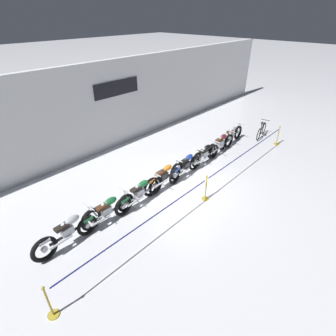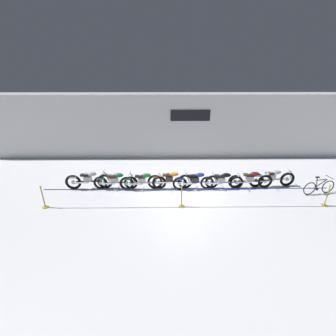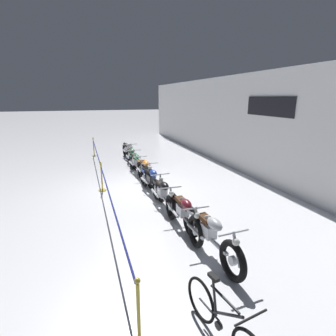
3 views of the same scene
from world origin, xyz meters
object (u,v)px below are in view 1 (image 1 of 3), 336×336
motorcycle_green_2 (140,193)px  bicycle (261,131)px  motorcycle_orange_3 (164,177)px  stanchion_far_left (184,198)px  motorcycle_black_5 (205,154)px  motorcycle_maroon_6 (221,144)px  motorcycle_blue_4 (187,165)px  motorcycle_silver_7 (231,136)px  stanchion_mid_left (206,191)px  stanchion_mid_right (277,138)px  motorcycle_silver_0 (69,231)px  motorcycle_green_1 (107,211)px

motorcycle_green_2 → bicycle: 8.54m
motorcycle_orange_3 → stanchion_far_left: size_ratio=0.18×
motorcycle_black_5 → motorcycle_maroon_6: size_ratio=0.97×
motorcycle_green_2 → motorcycle_blue_4: bearing=0.5°
motorcycle_silver_7 → stanchion_far_left: 6.33m
bicycle → stanchion_mid_left: bearing=-171.1°
motorcycle_blue_4 → stanchion_mid_left: size_ratio=2.25×
motorcycle_orange_3 → stanchion_mid_left: stanchion_mid_left is taller
stanchion_far_left → bicycle: bearing=7.5°
bicycle → stanchion_mid_right: (-0.34, -1.05, -0.01)m
motorcycle_silver_0 → motorcycle_black_5: 6.68m
motorcycle_orange_3 → stanchion_mid_left: (0.45, -1.67, -0.13)m
motorcycle_silver_0 → motorcycle_green_2: 2.72m
motorcycle_green_1 → stanchion_far_left: (1.90, -1.65, 0.30)m
stanchion_mid_left → motorcycle_black_5: bearing=36.8°
motorcycle_green_1 → stanchion_mid_left: bearing=-27.3°
motorcycle_silver_0 → motorcycle_maroon_6: (8.14, -0.00, -0.02)m
motorcycle_black_5 → stanchion_mid_left: size_ratio=2.06×
motorcycle_silver_0 → bicycle: bearing=-3.3°
motorcycle_maroon_6 → motorcycle_black_5: bearing=-176.5°
motorcycle_silver_0 → motorcycle_silver_7: motorcycle_silver_0 is taller
motorcycle_green_2 → motorcycle_maroon_6: 5.42m
motorcycle_green_1 → motorcycle_maroon_6: bearing=0.4°
motorcycle_maroon_6 → stanchion_mid_left: bearing=-154.8°
motorcycle_green_2 → motorcycle_black_5: bearing=0.4°
motorcycle_blue_4 → stanchion_mid_right: 5.75m
stanchion_far_left → motorcycle_green_1: bearing=139.1°
motorcycle_black_5 → motorcycle_orange_3: bearing=178.7°
stanchion_mid_right → motorcycle_green_2: bearing=169.1°
motorcycle_blue_4 → stanchion_mid_right: stanchion_mid_right is taller
motorcycle_green_1 → motorcycle_orange_3: bearing=0.4°
motorcycle_silver_0 → stanchion_far_left: (3.24, -1.70, 0.27)m
bicycle → stanchion_mid_right: stanchion_mid_right is taller
motorcycle_blue_4 → motorcycle_orange_3: bearing=177.3°
motorcycle_silver_0 → stanchion_mid_left: stanchion_mid_left is taller
motorcycle_green_1 → motorcycle_maroon_6: motorcycle_maroon_6 is taller
motorcycle_orange_3 → motorcycle_blue_4: (1.30, -0.06, -0.02)m
motorcycle_maroon_6 → stanchion_far_left: 5.19m
motorcycle_silver_0 → stanchion_mid_left: size_ratio=2.25×
motorcycle_green_1 → motorcycle_silver_7: size_ratio=0.92×
stanchion_mid_left → motorcycle_green_1: bearing=152.7°
stanchion_mid_left → stanchion_mid_right: size_ratio=1.00×
motorcycle_silver_0 → motorcycle_blue_4: 5.37m
motorcycle_blue_4 → bicycle: bearing=-5.4°
motorcycle_black_5 → stanchion_mid_left: bearing=-143.2°
motorcycle_orange_3 → bicycle: (7.16, -0.62, -0.12)m
stanchion_far_left → stanchion_mid_right: (7.65, -0.00, -0.40)m
stanchion_far_left → stanchion_mid_left: size_ratio=11.72×
stanchion_mid_right → motorcycle_silver_0: bearing=171.1°
motorcycle_maroon_6 → motorcycle_silver_7: size_ratio=0.93×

